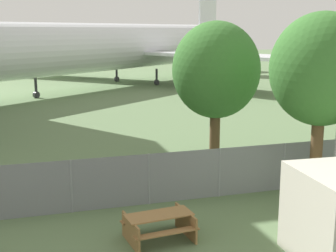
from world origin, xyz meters
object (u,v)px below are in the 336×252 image
(picnic_bench_open_grass, at_px, (159,224))
(tree_behind_benches, at_px, (322,70))
(airplane, at_px, (128,47))
(tree_near_hangar, at_px, (216,71))

(picnic_bench_open_grass, bearing_deg, tree_behind_benches, 13.64)
(picnic_bench_open_grass, xyz_separation_m, tree_behind_benches, (5.93, 1.44, 3.99))
(airplane, relative_size, tree_behind_benches, 6.22)
(airplane, bearing_deg, tree_near_hangar, 46.52)
(airplane, bearing_deg, picnic_bench_open_grass, 41.11)
(picnic_bench_open_grass, relative_size, tree_behind_benches, 0.31)
(picnic_bench_open_grass, bearing_deg, tree_near_hangar, 55.68)
(tree_behind_benches, bearing_deg, airplane, 88.20)
(airplane, height_order, picnic_bench_open_grass, airplane)
(airplane, relative_size, picnic_bench_open_grass, 19.89)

